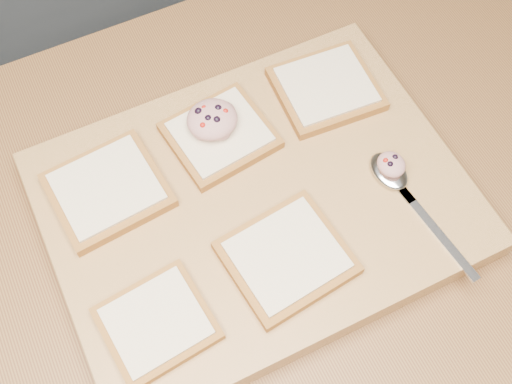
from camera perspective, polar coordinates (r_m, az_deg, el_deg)
island_counter at (r=1.19m, az=0.22°, el=-13.25°), size 2.00×0.80×0.90m
cutting_board at (r=0.77m, az=0.00°, el=-1.07°), size 0.48×0.36×0.04m
bread_far_left at (r=0.77m, az=-13.07°, el=0.20°), size 0.14×0.13×0.02m
bread_far_center at (r=0.79m, az=-3.23°, el=5.09°), size 0.13×0.12×0.02m
bread_far_right at (r=0.83m, az=6.25°, el=9.17°), size 0.13×0.12×0.02m
bread_near_left at (r=0.69m, az=-8.83°, el=-11.45°), size 0.12×0.11×0.02m
bread_near_center at (r=0.71m, az=2.74°, el=-5.82°), size 0.14×0.13×0.02m
tuna_salad_dollop at (r=0.77m, az=-3.93°, el=6.48°), size 0.06×0.06×0.03m
spoon at (r=0.77m, az=12.33°, el=1.06°), size 0.04×0.19×0.01m
spoon_salad at (r=0.76m, az=11.93°, el=2.43°), size 0.03×0.04×0.02m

